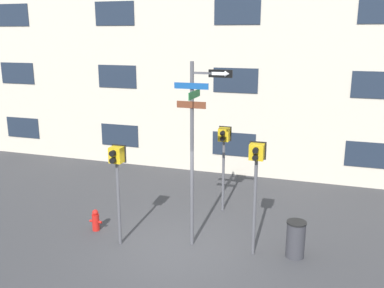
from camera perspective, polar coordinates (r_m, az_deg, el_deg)
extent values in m
plane|color=#38383A|center=(11.02, -1.91, -13.99)|extent=(60.00, 60.00, 0.00)
cube|color=beige|center=(16.06, 6.30, 17.11)|extent=(24.00, 0.60, 12.03)
cube|color=#1E2838|center=(20.49, -21.61, 2.05)|extent=(1.66, 0.03, 0.89)
cube|color=#1E2838|center=(17.85, -9.61, 1.16)|extent=(1.66, 0.03, 0.89)
cube|color=#1E2838|center=(16.24, 5.60, -0.04)|extent=(1.66, 0.03, 0.89)
cube|color=#1E2838|center=(15.96, 22.67, -1.37)|extent=(1.66, 0.03, 0.89)
cube|color=#1E2838|center=(20.16, -22.25, 8.74)|extent=(1.66, 0.03, 0.89)
cube|color=#1E2838|center=(17.47, -9.94, 8.86)|extent=(1.66, 0.03, 0.89)
cube|color=#1E2838|center=(15.81, 5.82, 8.43)|extent=(1.66, 0.03, 0.89)
cube|color=#1E2838|center=(15.52, 23.53, 7.21)|extent=(1.66, 0.03, 0.89)
cube|color=#1E2838|center=(20.10, -22.92, 15.55)|extent=(1.66, 0.03, 0.89)
cube|color=#1E2838|center=(17.41, -10.30, 16.76)|extent=(1.66, 0.03, 0.89)
cube|color=#1E2838|center=(15.74, 6.05, 17.17)|extent=(1.66, 0.03, 0.89)
cylinder|color=#4C4C51|center=(10.44, 0.00, -1.83)|extent=(0.09, 0.09, 4.64)
cube|color=#4C4C51|center=(9.96, 1.90, 9.42)|extent=(0.68, 0.05, 0.05)
cube|color=#14478C|center=(10.03, -0.11, 7.75)|extent=(0.84, 0.02, 0.14)
cube|color=#196B2D|center=(10.10, 0.33, 6.62)|extent=(0.02, 0.84, 0.18)
cube|color=brown|center=(10.09, -0.11, 5.25)|extent=(0.72, 0.02, 0.16)
cube|color=black|center=(9.85, 3.81, 9.35)|extent=(0.56, 0.02, 0.18)
cube|color=white|center=(9.85, 3.57, 9.35)|extent=(0.32, 0.01, 0.07)
cone|color=white|center=(9.80, 4.71, 9.30)|extent=(0.10, 0.14, 0.14)
cylinder|color=#4C4C51|center=(11.03, -9.75, -7.88)|extent=(0.08, 0.08, 2.19)
cube|color=gold|center=(10.61, -10.04, -1.43)|extent=(0.31, 0.26, 0.39)
cube|color=black|center=(10.73, -9.69, -1.24)|extent=(0.37, 0.02, 0.45)
cylinder|color=black|center=(10.43, -10.55, -1.24)|extent=(0.14, 0.12, 0.14)
cylinder|color=black|center=(10.48, -10.51, -2.16)|extent=(0.14, 0.12, 0.14)
cylinder|color=orange|center=(10.47, -10.41, -1.16)|extent=(0.11, 0.01, 0.11)
cylinder|color=#4C4C51|center=(10.45, 8.34, -8.43)|extent=(0.08, 0.08, 2.42)
cube|color=gold|center=(9.99, 8.63, -1.04)|extent=(0.34, 0.26, 0.37)
cube|color=black|center=(10.13, 8.77, -0.84)|extent=(0.40, 0.02, 0.43)
cylinder|color=black|center=(9.79, 8.46, -0.86)|extent=(0.13, 0.12, 0.13)
cylinder|color=black|center=(9.83, 8.43, -1.79)|extent=(0.13, 0.12, 0.13)
cylinder|color=orange|center=(9.84, 8.52, -0.78)|extent=(0.10, 0.01, 0.10)
cylinder|color=#4C4C51|center=(12.93, 4.19, -4.30)|extent=(0.08, 0.08, 2.20)
cube|color=gold|center=(12.58, 4.30, 1.27)|extent=(0.32, 0.26, 0.38)
cube|color=black|center=(12.71, 4.45, 1.40)|extent=(0.38, 0.02, 0.44)
cylinder|color=black|center=(12.38, 4.10, 1.46)|extent=(0.13, 0.12, 0.13)
cylinder|color=black|center=(12.42, 4.08, 0.69)|extent=(0.13, 0.12, 0.13)
cylinder|color=#EA4C14|center=(12.43, 4.16, 1.52)|extent=(0.11, 0.01, 0.11)
cylinder|color=red|center=(12.22, -12.70, -10.15)|extent=(0.20, 0.20, 0.47)
sphere|color=red|center=(12.10, -12.78, -8.90)|extent=(0.17, 0.17, 0.17)
cylinder|color=red|center=(12.28, -13.28, -9.94)|extent=(0.08, 0.07, 0.07)
cylinder|color=red|center=(12.14, -12.14, -10.15)|extent=(0.08, 0.07, 0.07)
cylinder|color=#333338|center=(10.84, 13.64, -12.33)|extent=(0.45, 0.45, 0.87)
cylinder|color=black|center=(10.65, 13.78, -10.13)|extent=(0.48, 0.48, 0.04)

